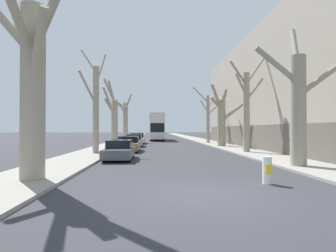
% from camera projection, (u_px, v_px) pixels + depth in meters
% --- Properties ---
extents(ground_plane, '(300.00, 300.00, 0.00)m').
position_uv_depth(ground_plane, '(204.00, 195.00, 7.88)').
color(ground_plane, '#333338').
extents(sidewalk_left, '(3.27, 120.00, 0.12)m').
position_uv_depth(sidewalk_left, '(131.00, 138.00, 57.46)').
color(sidewalk_left, gray).
rests_on(sidewalk_left, ground).
extents(sidewalk_right, '(3.27, 120.00, 0.12)m').
position_uv_depth(sidewalk_right, '(190.00, 138.00, 58.16)').
color(sidewalk_right, gray).
rests_on(sidewalk_right, ground).
extents(building_facade_right, '(10.08, 31.85, 11.69)m').
position_uv_depth(building_facade_right, '(290.00, 93.00, 28.16)').
color(building_facade_right, '#9E9384').
rests_on(building_facade_right, ground).
extents(street_tree_left_0, '(3.76, 4.24, 7.03)m').
position_uv_depth(street_tree_left_0, '(32.00, 81.00, 9.69)').
color(street_tree_left_0, gray).
rests_on(street_tree_left_0, ground).
extents(street_tree_left_1, '(2.15, 3.76, 8.68)m').
position_uv_depth(street_tree_left_1, '(95.00, 105.00, 20.45)').
color(street_tree_left_1, gray).
rests_on(street_tree_left_1, ground).
extents(street_tree_left_2, '(1.87, 3.56, 8.04)m').
position_uv_depth(street_tree_left_2, '(114.00, 117.00, 30.46)').
color(street_tree_left_2, gray).
rests_on(street_tree_left_2, ground).
extents(street_tree_left_3, '(2.99, 3.30, 7.27)m').
position_uv_depth(street_tree_left_3, '(125.00, 119.00, 41.77)').
color(street_tree_left_3, gray).
rests_on(street_tree_left_3, ground).
extents(street_tree_right_0, '(4.36, 2.31, 7.65)m').
position_uv_depth(street_tree_right_0, '(298.00, 104.00, 13.38)').
color(street_tree_right_0, gray).
rests_on(street_tree_right_0, ground).
extents(street_tree_right_1, '(3.59, 1.34, 8.39)m').
position_uv_depth(street_tree_right_1, '(247.00, 107.00, 21.53)').
color(street_tree_right_1, gray).
rests_on(street_tree_right_1, ground).
extents(street_tree_right_2, '(3.74, 4.23, 6.92)m').
position_uv_depth(street_tree_right_2, '(222.00, 119.00, 28.97)').
color(street_tree_right_2, gray).
rests_on(street_tree_right_2, ground).
extents(street_tree_right_3, '(3.86, 2.38, 7.59)m').
position_uv_depth(street_tree_right_3, '(208.00, 117.00, 35.74)').
color(street_tree_right_3, gray).
rests_on(street_tree_right_3, ground).
extents(double_decker_bus, '(2.45, 11.48, 4.58)m').
position_uv_depth(double_decker_bus, '(157.00, 126.00, 46.86)').
color(double_decker_bus, silver).
rests_on(double_decker_bus, ground).
extents(parked_car_0, '(1.73, 3.92, 1.26)m').
position_uv_depth(parked_car_0, '(119.00, 150.00, 16.92)').
color(parked_car_0, '#4C5156').
rests_on(parked_car_0, ground).
extents(parked_car_1, '(1.85, 4.40, 1.34)m').
position_uv_depth(parked_car_1, '(129.00, 144.00, 23.13)').
color(parked_car_1, olive).
rests_on(parked_car_1, ground).
extents(parked_car_2, '(1.79, 3.98, 1.39)m').
position_uv_depth(parked_car_2, '(134.00, 141.00, 29.52)').
color(parked_car_2, '#9EA3AD').
rests_on(parked_car_2, ground).
extents(parked_car_3, '(1.88, 4.51, 1.43)m').
position_uv_depth(parked_car_3, '(137.00, 139.00, 35.52)').
color(parked_car_3, silver).
rests_on(parked_car_3, ground).
extents(traffic_bollard, '(0.33, 0.34, 0.98)m').
position_uv_depth(traffic_bollard, '(267.00, 170.00, 9.42)').
color(traffic_bollard, white).
rests_on(traffic_bollard, ground).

